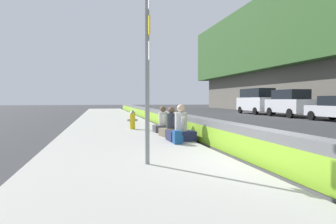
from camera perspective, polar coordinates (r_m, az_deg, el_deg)
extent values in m
plane|color=#353538|center=(6.97, 16.99, -9.93)|extent=(160.00, 160.00, 0.00)
cube|color=#A8A59E|center=(6.13, -5.57, -10.86)|extent=(80.00, 4.40, 0.14)
cube|color=slate|center=(6.89, 17.03, -6.47)|extent=(76.00, 0.44, 0.85)
cube|color=#8CC62D|center=(6.79, 15.35, -6.95)|extent=(74.48, 0.01, 0.54)
cylinder|color=gray|center=(6.36, -3.84, 6.59)|extent=(0.09, 0.09, 3.60)
cube|color=white|center=(6.65, -3.69, 19.60)|extent=(0.44, 0.02, 0.36)
cube|color=#1956AD|center=(6.65, -3.56, 19.59)|extent=(0.30, 0.01, 0.10)
cube|color=yellow|center=(6.51, -3.68, 15.39)|extent=(0.44, 0.02, 0.36)
cube|color=black|center=(6.52, -3.55, 15.39)|extent=(0.30, 0.01, 0.10)
cube|color=white|center=(6.42, -3.67, 11.04)|extent=(0.44, 0.02, 0.36)
cube|color=black|center=(6.42, -3.54, 11.04)|extent=(0.30, 0.01, 0.10)
cylinder|color=gold|center=(13.98, -6.53, -1.66)|extent=(0.24, 0.24, 0.72)
cone|color=gray|center=(13.96, -6.54, 0.14)|extent=(0.26, 0.26, 0.16)
cylinder|color=gray|center=(14.00, -5.84, -1.50)|extent=(0.10, 0.12, 0.10)
cylinder|color=gray|center=(13.96, -7.22, -1.52)|extent=(0.10, 0.12, 0.10)
cube|color=#23284C|center=(10.04, 2.40, -4.37)|extent=(0.73, 0.86, 0.31)
cylinder|color=beige|center=(10.00, 2.40, -1.78)|extent=(0.40, 0.40, 0.59)
sphere|color=beige|center=(9.98, 2.41, 0.67)|extent=(0.26, 0.26, 0.26)
cylinder|color=beige|center=(10.22, 2.05, -2.03)|extent=(0.31, 0.15, 0.52)
cylinder|color=beige|center=(9.79, 2.76, -2.22)|extent=(0.31, 0.15, 0.52)
cube|color=#706651|center=(11.23, 0.63, -3.73)|extent=(0.77, 0.86, 0.28)
cylinder|color=#333842|center=(11.20, 0.63, -1.65)|extent=(0.36, 0.36, 0.54)
sphere|color=brown|center=(11.18, 0.63, 0.33)|extent=(0.24, 0.24, 0.24)
cylinder|color=#333842|center=(11.38, 0.23, -1.85)|extent=(0.29, 0.17, 0.47)
cylinder|color=#333842|center=(11.02, 1.04, -1.99)|extent=(0.29, 0.17, 0.47)
cube|color=#424247|center=(12.68, -0.94, -3.04)|extent=(0.66, 0.77, 0.28)
cylinder|color=beige|center=(12.65, -0.94, -1.21)|extent=(0.36, 0.36, 0.53)
sphere|color=brown|center=(12.63, -0.94, 0.52)|extent=(0.23, 0.23, 0.23)
cylinder|color=beige|center=(12.85, -1.15, -1.39)|extent=(0.28, 0.13, 0.47)
cylinder|color=beige|center=(12.46, -0.73, -1.51)|extent=(0.28, 0.13, 0.47)
cube|color=navy|center=(9.29, 1.68, -4.64)|extent=(0.32, 0.22, 0.40)
cube|color=navy|center=(9.33, 2.52, -4.98)|extent=(0.22, 0.06, 0.20)
cylinder|color=black|center=(24.02, 24.87, -0.61)|extent=(0.66, 0.23, 0.66)
cylinder|color=black|center=(25.13, 27.96, -0.55)|extent=(0.66, 0.23, 0.66)
cube|color=silver|center=(27.90, 21.40, 1.05)|extent=(4.84, 2.03, 1.10)
cube|color=black|center=(27.81, 21.54, 3.01)|extent=(3.14, 1.80, 0.80)
cylinder|color=black|center=(28.76, 18.19, 0.03)|extent=(0.77, 0.24, 0.76)
cylinder|color=black|center=(29.70, 21.30, 0.06)|extent=(0.77, 0.24, 0.76)
cylinder|color=black|center=(26.12, 21.49, -0.23)|extent=(0.77, 0.24, 0.76)
cylinder|color=black|center=(27.16, 24.77, -0.19)|extent=(0.77, 0.24, 0.76)
cube|color=silver|center=(32.67, 15.87, 1.43)|extent=(5.11, 1.99, 1.30)
cube|color=black|center=(32.59, 15.97, 3.36)|extent=(4.11, 1.79, 0.90)
cylinder|color=black|center=(33.72, 13.14, 0.37)|extent=(0.72, 0.22, 0.72)
cylinder|color=black|center=(34.57, 15.97, 0.39)|extent=(0.72, 0.22, 0.72)
cylinder|color=black|center=(30.80, 15.73, 0.17)|extent=(0.72, 0.22, 0.72)
cylinder|color=black|center=(31.73, 18.74, 0.19)|extent=(0.72, 0.22, 0.72)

